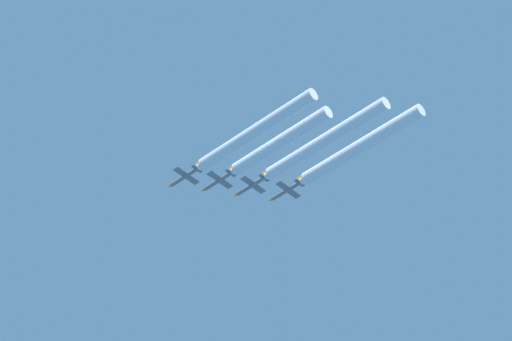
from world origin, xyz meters
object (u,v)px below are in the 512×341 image
Objects in this scene: jet_lead at (184,177)px; jet_fourth_echelon at (286,191)px; jet_third_echelon at (251,186)px; jet_second_echelon at (218,181)px.

jet_lead reaches higher than jet_fourth_echelon.
jet_lead is 29.39m from jet_fourth_echelon.
jet_lead reaches higher than jet_third_echelon.
jet_third_echelon is at bearing -41.63° from jet_lead.
jet_lead is 1.00× the size of jet_fourth_echelon.
jet_lead is 1.00× the size of jet_second_echelon.
jet_second_echelon is 9.58m from jet_third_echelon.
jet_lead is at bearing 138.37° from jet_third_echelon.
jet_third_echelon is 1.00× the size of jet_fourth_echelon.
jet_fourth_echelon is at bearing -40.56° from jet_third_echelon.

